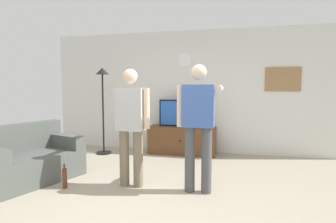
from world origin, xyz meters
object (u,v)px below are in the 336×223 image
object	(u,v)px
tv_stand	(182,140)
television	(183,113)
person_standing_nearer_couch	(199,120)
person_standing_nearer_lamp	(131,121)
floor_lamp	(103,93)
side_couch	(29,160)
framed_picture	(283,79)
wall_clock	(185,60)
beverage_bottle	(65,178)

from	to	relation	value
tv_stand	television	xyz separation A→B (m)	(0.00, 0.05, 0.59)
person_standing_nearer_couch	person_standing_nearer_lamp	bearing A→B (deg)	-179.71
floor_lamp	side_couch	size ratio (longest dim) A/B	1.16
floor_lamp	side_couch	xyz separation A→B (m)	(-0.30, -1.89, -1.01)
television	side_couch	xyz separation A→B (m)	(-1.97, -2.31, -0.57)
person_standing_nearer_couch	framed_picture	bearing A→B (deg)	59.35
wall_clock	floor_lamp	distance (m)	1.94
person_standing_nearer_lamp	person_standing_nearer_couch	size ratio (longest dim) A/B	0.97
framed_picture	floor_lamp	size ratio (longest dim) A/B	0.37
wall_clock	side_couch	size ratio (longest dim) A/B	0.19
tv_stand	beverage_bottle	size ratio (longest dim) A/B	4.07
floor_lamp	beverage_bottle	distance (m)	2.40
wall_clock	side_couch	world-z (taller)	wall_clock
wall_clock	person_standing_nearer_couch	bearing A→B (deg)	-75.06
floor_lamp	person_standing_nearer_couch	distance (m)	2.90
tv_stand	floor_lamp	bearing A→B (deg)	-167.28
television	wall_clock	size ratio (longest dim) A/B	3.44
floor_lamp	side_couch	distance (m)	2.16
person_standing_nearer_lamp	beverage_bottle	xyz separation A→B (m)	(-0.90, -0.33, -0.82)
person_standing_nearer_couch	beverage_bottle	distance (m)	2.09
floor_lamp	beverage_bottle	world-z (taller)	floor_lamp
wall_clock	person_standing_nearer_lamp	distance (m)	2.65
person_standing_nearer_couch	side_couch	xyz separation A→B (m)	(-2.61, -0.17, -0.68)
beverage_bottle	side_couch	bearing A→B (deg)	167.83
beverage_bottle	person_standing_nearer_lamp	bearing A→B (deg)	19.86
tv_stand	side_couch	size ratio (longest dim) A/B	0.90
tv_stand	beverage_bottle	xyz separation A→B (m)	(-1.25, -2.42, -0.15)
side_couch	framed_picture	bearing A→B (deg)	32.47
framed_picture	floor_lamp	bearing A→B (deg)	-169.76
side_couch	wall_clock	bearing A→B (deg)	52.31
framed_picture	tv_stand	bearing A→B (deg)	-171.81
tv_stand	side_couch	distance (m)	3.01
television	wall_clock	world-z (taller)	wall_clock
person_standing_nearer_lamp	side_couch	world-z (taller)	person_standing_nearer_lamp
framed_picture	beverage_bottle	size ratio (longest dim) A/B	1.97
wall_clock	side_couch	xyz separation A→B (m)	(-1.97, -2.56, -1.74)
wall_clock	beverage_bottle	size ratio (longest dim) A/B	0.84
person_standing_nearer_lamp	person_standing_nearer_couch	bearing A→B (deg)	0.29
tv_stand	person_standing_nearer_lamp	world-z (taller)	person_standing_nearer_lamp
wall_clock	framed_picture	world-z (taller)	wall_clock
television	floor_lamp	bearing A→B (deg)	-165.77
wall_clock	person_standing_nearer_couch	size ratio (longest dim) A/B	0.17
wall_clock	framed_picture	bearing A→B (deg)	0.14
side_couch	person_standing_nearer_lamp	bearing A→B (deg)	5.91
framed_picture	floor_lamp	xyz separation A→B (m)	(-3.73, -0.67, -0.28)
television	framed_picture	distance (m)	2.19
tv_stand	framed_picture	world-z (taller)	framed_picture
television	person_standing_nearer_couch	distance (m)	2.23
wall_clock	framed_picture	xyz separation A→B (m)	(2.05, 0.00, -0.44)
floor_lamp	person_standing_nearer_lamp	world-z (taller)	floor_lamp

